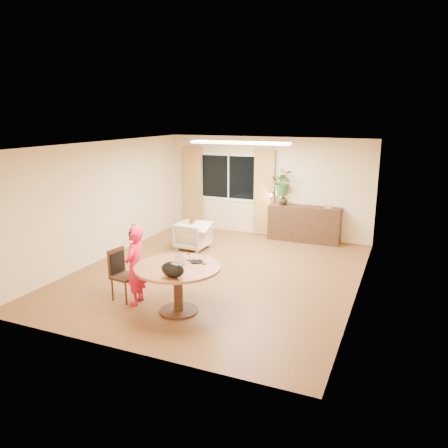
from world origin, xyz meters
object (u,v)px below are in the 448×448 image
child (135,266)px  sideboard (304,224)px  dining_table (178,276)px  dining_chair (125,275)px  armchair (193,235)px

child → sideboard: bearing=149.2°
dining_table → sideboard: size_ratio=0.77×
dining_chair → sideboard: dining_chair is taller
dining_chair → sideboard: size_ratio=0.50×
dining_table → armchair: bearing=113.2°
dining_table → armchair: size_ratio=1.93×
dining_table → dining_chair: dining_chair is taller
dining_chair → child: size_ratio=0.67×
dining_table → dining_chair: (-1.09, 0.07, -0.17)m
dining_table → child: (-0.82, 0.00, 0.05)m
child → dining_chair: bearing=-114.3°
child → dining_table: bearing=78.7°
armchair → sideboard: sideboard is taller
child → armchair: 3.26m
dining_chair → child: 0.35m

